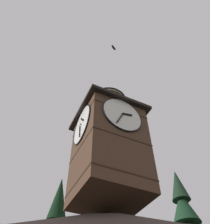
% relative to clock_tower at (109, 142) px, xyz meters
% --- Properties ---
extents(clock_tower, '(4.73, 4.73, 10.00)m').
position_rel_clock_tower_xyz_m(clock_tower, '(0.00, 0.00, 0.00)').
color(clock_tower, '#4C3323').
rests_on(clock_tower, building_main).
extents(flying_bird_high, '(0.59, 0.43, 0.14)m').
position_rel_clock_tower_xyz_m(flying_bird_high, '(0.04, 1.49, 10.91)').
color(flying_bird_high, black).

